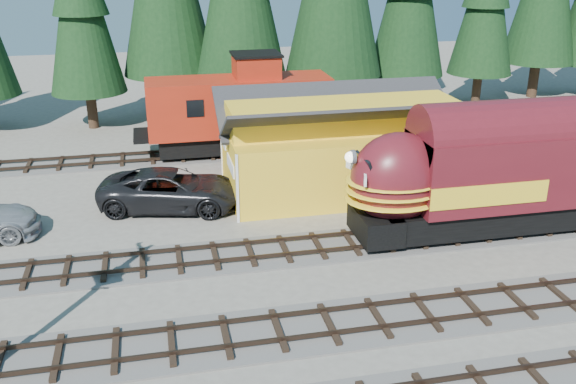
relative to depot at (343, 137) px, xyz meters
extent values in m
plane|color=#6B665B|center=(0.00, -10.50, -2.96)|extent=(120.00, 120.00, 0.00)
cube|color=#38281E|center=(10.00, -5.78, -2.71)|extent=(68.00, 0.08, 0.16)
cube|color=#4C4947|center=(-10.00, 7.50, -2.92)|extent=(32.00, 3.20, 0.08)
cube|color=#38281E|center=(-10.00, 6.78, -2.71)|extent=(32.00, 0.08, 0.16)
cube|color=#38281E|center=(-10.00, 8.22, -2.71)|extent=(32.00, 0.08, 0.16)
cube|color=yellow|center=(0.00, 0.00, -1.26)|extent=(12.00, 6.00, 3.40)
cube|color=yellow|center=(0.00, 0.00, 1.16)|extent=(11.88, 3.30, 1.44)
cube|color=white|center=(-6.04, -1.00, -0.76)|extent=(0.06, 2.40, 0.60)
cone|color=black|center=(-13.75, 15.73, 5.55)|extent=(5.20, 5.20, 11.83)
cube|color=black|center=(7.45, -6.50, -2.04)|extent=(15.34, 2.75, 1.18)
cube|color=#55131A|center=(8.31, -6.50, 0.17)|extent=(13.99, 3.23, 3.23)
ellipsoid|color=#55131A|center=(0.45, -6.50, 0.06)|extent=(4.09, 3.16, 3.98)
sphere|color=white|center=(-1.68, -6.50, 1.14)|extent=(0.47, 0.47, 0.47)
cube|color=black|center=(-4.36, 7.50, -2.08)|extent=(10.02, 2.58, 1.11)
cube|color=#A92411|center=(-4.36, 7.50, 0.15)|extent=(11.14, 3.23, 3.34)
cube|color=#A92411|center=(-3.24, 7.50, 2.49)|extent=(2.67, 2.45, 1.34)
imported|color=black|center=(-8.96, -0.54, -1.98)|extent=(7.64, 4.79, 1.97)
camera|label=1|loc=(-9.66, -30.76, 9.55)|focal=40.00mm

